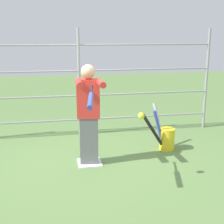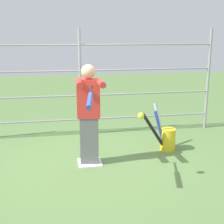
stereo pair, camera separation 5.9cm
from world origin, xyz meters
The scene contains 7 objects.
ground_plane centered at (0.00, 0.00, 0.00)m, with size 24.00×24.00×0.00m, color #608447.
home_plate centered at (0.00, 0.00, 0.01)m, with size 0.40×0.40×0.02m.
fence_backstop centered at (0.00, -1.60, 1.14)m, with size 5.89×0.06×2.28m.
batter centered at (0.00, 0.02, 0.91)m, with size 0.43×0.61×1.69m.
baseball_bat_swinging centered at (0.09, 0.97, 1.33)m, with size 0.20×0.88×0.17m.
softball_in_flight centered at (-0.65, 0.84, 1.03)m, with size 0.10×0.10×0.10m.
bat_bucket centered at (-1.48, -0.37, 0.26)m, with size 0.72×0.58×0.86m.
Camera 2 is at (0.53, 4.97, 2.15)m, focal length 50.00 mm.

